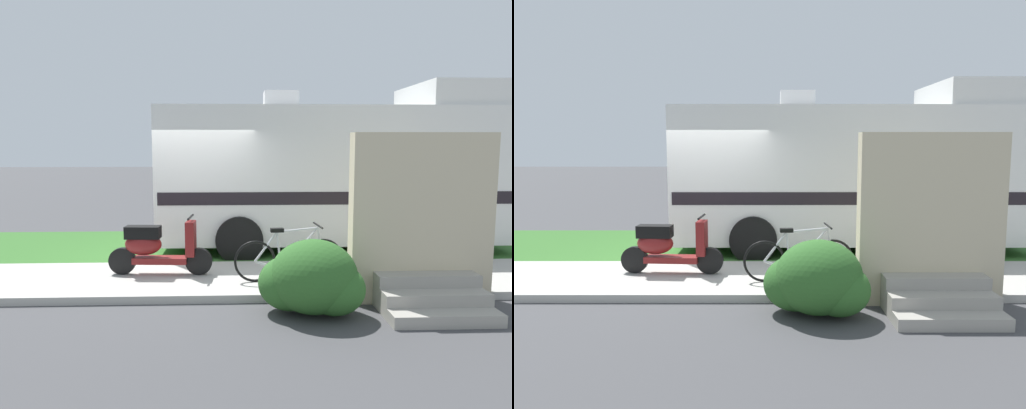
% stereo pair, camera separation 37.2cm
% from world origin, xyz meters
% --- Properties ---
extents(ground_plane, '(80.00, 80.00, 0.00)m').
position_xyz_m(ground_plane, '(0.00, 0.00, 0.00)').
color(ground_plane, '#424244').
extents(sidewalk, '(24.00, 2.00, 0.12)m').
position_xyz_m(sidewalk, '(0.00, -1.20, 0.06)').
color(sidewalk, '#ADAAA3').
rests_on(sidewalk, ground).
extents(grass_strip, '(24.00, 3.40, 0.08)m').
position_xyz_m(grass_strip, '(0.00, 1.50, 0.04)').
color(grass_strip, '#336628').
rests_on(grass_strip, ground).
extents(motorhome_rv, '(7.06, 2.72, 3.47)m').
position_xyz_m(motorhome_rv, '(3.01, 1.40, 1.65)').
color(motorhome_rv, silver).
rests_on(motorhome_rv, ground).
extents(scooter, '(1.70, 0.50, 0.97)m').
position_xyz_m(scooter, '(-0.40, -1.03, 0.58)').
color(scooter, black).
rests_on(scooter, ground).
extents(bicycle, '(1.72, 0.52, 0.88)m').
position_xyz_m(bicycle, '(1.73, -1.49, 0.49)').
color(bicycle, black).
rests_on(bicycle, ground).
extents(pickup_truck_near, '(5.79, 2.35, 1.85)m').
position_xyz_m(pickup_truck_near, '(4.71, 5.90, 0.98)').
color(pickup_truck_near, '#1E2328').
rests_on(pickup_truck_near, ground).
extents(porch_steps, '(2.00, 1.26, 2.40)m').
position_xyz_m(porch_steps, '(3.51, -2.29, 0.97)').
color(porch_steps, '#9E998E').
rests_on(porch_steps, ground).
extents(bush_by_porch, '(1.39, 1.04, 0.98)m').
position_xyz_m(bush_by_porch, '(1.89, -2.69, 0.46)').
color(bush_by_porch, '#2D6026').
rests_on(bush_by_porch, ground).
extents(bottle_green, '(0.06, 0.06, 0.24)m').
position_xyz_m(bottle_green, '(3.94, -1.15, 0.22)').
color(bottle_green, '#B2B2B7').
rests_on(bottle_green, ground).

